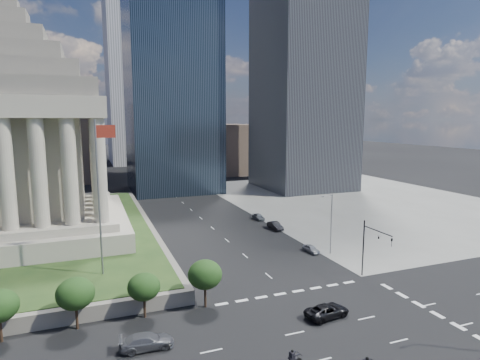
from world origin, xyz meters
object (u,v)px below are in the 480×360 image
traffic_signal_ne (372,243)px  street_lamp_north (330,220)px  flagpole (100,189)px  pickup_truck (327,311)px  motorcycle_trail (291,359)px  parked_sedan_mid (275,226)px  war_memorial (16,122)px  parked_sedan_far (258,217)px  parked_sedan_near (311,249)px  suv_grey (147,341)px

traffic_signal_ne → street_lamp_north: size_ratio=0.80×
flagpole → pickup_truck: bearing=-37.0°
motorcycle_trail → parked_sedan_mid: bearing=55.0°
war_memorial → parked_sedan_far: (45.50, 2.03, -20.72)m
traffic_signal_ne → pickup_truck: size_ratio=1.53×
flagpole → traffic_signal_ne: size_ratio=2.50×
war_memorial → parked_sedan_near: size_ratio=10.85×
war_memorial → parked_sedan_near: bearing=-25.4°
traffic_signal_ne → street_lamp_north: bearing=85.8°
motorcycle_trail → parked_sedan_near: bearing=45.2°
street_lamp_north → suv_grey: bearing=-151.5°
flagpole → street_lamp_north: flagpole is taller
street_lamp_north → parked_sedan_near: (-2.43, 1.72, -5.05)m
war_memorial → parked_sedan_near: 53.85m
war_memorial → traffic_signal_ne: bearing=-36.4°
flagpole → pickup_truck: size_ratio=3.83×
war_memorial → parked_sedan_mid: war_memorial is taller
parked_sedan_near → parked_sedan_far: (0.61, 23.31, 0.07)m
flagpole → pickup_truck: (22.86, -17.20, -12.39)m
parked_sedan_mid → flagpole: bearing=-153.7°
parked_sedan_mid → traffic_signal_ne: bearing=-89.5°
parked_sedan_far → flagpole: bearing=-143.9°
traffic_signal_ne → parked_sedan_mid: 28.27m
flagpole → street_lamp_north: bearing=1.6°
parked_sedan_near → parked_sedan_far: bearing=83.7°
parked_sedan_near → motorcycle_trail: 32.34m
pickup_truck → suv_grey: (-19.70, 0.83, 0.02)m
pickup_truck → parked_sedan_near: (9.86, 19.92, -0.11)m
street_lamp_north → parked_sedan_far: size_ratio=2.49×
suv_grey → motorcycle_trail: motorcycle_trail is taller
flagpole → parked_sedan_mid: bearing=27.8°
war_memorial → motorcycle_trail: (26.84, -48.11, -20.51)m
flagpole → parked_sedan_mid: (33.33, 17.59, -12.37)m
motorcycle_trail → pickup_truck: bearing=29.3°
war_memorial → street_lamp_north: (47.33, -23.00, -15.74)m
parked_sedan_near → pickup_truck: bearing=-121.1°
war_memorial → street_lamp_north: bearing=-25.9°
pickup_truck → parked_sedan_mid: (10.47, 34.79, 0.02)m
street_lamp_north → motorcycle_trail: (-20.49, -25.11, -4.77)m
traffic_signal_ne → pickup_truck: (-11.47, -6.89, -4.52)m
pickup_truck → street_lamp_north: bearing=-42.0°
parked_sedan_far → parked_sedan_mid: bearing=-91.9°
flagpole → traffic_signal_ne: (34.33, -10.30, -7.86)m
parked_sedan_mid → parked_sedan_far: (0.00, 8.44, -0.06)m
parked_sedan_mid → motorcycle_trail: bearing=-115.7°
street_lamp_north → parked_sedan_near: street_lamp_north is taller
war_memorial → pickup_truck: war_memorial is taller
street_lamp_north → flagpole: bearing=-178.4°
parked_sedan_far → motorcycle_trail: motorcycle_trail is taller
traffic_signal_ne → motorcycle_trail: (-19.66, -13.81, -4.36)m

